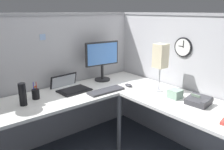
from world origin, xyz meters
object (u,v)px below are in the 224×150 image
monitor (102,58)px  pen_cup (36,94)px  laptop (70,87)px  thermos_flask (23,94)px  keyboard (106,91)px  desk_lamp_paper (160,57)px  wall_clock (183,47)px  computer_mouse (129,85)px  tissue_box (175,94)px  office_phone (199,101)px

monitor → pen_cup: monitor is taller
laptop → thermos_flask: bearing=-166.4°
keyboard → desk_lamp_paper: bearing=-34.8°
monitor → pen_cup: size_ratio=2.78×
keyboard → desk_lamp_paper: 0.70m
thermos_flask → wall_clock: size_ratio=1.00×
laptop → keyboard: laptop is taller
pen_cup → desk_lamp_paper: bearing=-28.4°
computer_mouse → pen_cup: 1.05m
tissue_box → desk_lamp_paper: bearing=79.5°
keyboard → office_phone: office_phone is taller
computer_mouse → desk_lamp_paper: bearing=-62.3°
office_phone → monitor: bearing=100.7°
pen_cup → wall_clock: wall_clock is taller
keyboard → office_phone: size_ratio=1.98×
desk_lamp_paper → tissue_box: 0.43m
monitor → office_phone: (0.23, -1.23, -0.26)m
thermos_flask → tissue_box: 1.51m
laptop → computer_mouse: size_ratio=3.88×
computer_mouse → tissue_box: bearing=-78.2°
laptop → office_phone: (0.74, -1.19, 0.01)m
monitor → thermos_flask: (-1.08, -0.18, -0.18)m
laptop → tissue_box: laptop is taller
keyboard → pen_cup: size_ratio=2.39×
wall_clock → computer_mouse: bearing=138.0°
keyboard → pen_cup: 0.75m
wall_clock → thermos_flask: bearing=158.5°
pen_cup → desk_lamp_paper: (1.17, -0.63, 0.33)m
office_phone → thermos_flask: bearing=141.2°
office_phone → desk_lamp_paper: size_ratio=0.41×
laptop → keyboard: (0.27, -0.34, -0.01)m
keyboard → thermos_flask: (-0.84, 0.20, 0.10)m
tissue_box → monitor: bearing=101.8°
monitor → thermos_flask: size_ratio=2.27×
pen_cup → laptop: bearing=6.9°
thermos_flask → wall_clock: bearing=-21.5°
wall_clock → laptop: bearing=143.4°
keyboard → desk_lamp_paper: desk_lamp_paper is taller
keyboard → tissue_box: tissue_box is taller
thermos_flask → office_phone: 1.68m
laptop → pen_cup: bearing=-173.1°
laptop → computer_mouse: (0.59, -0.37, -0.01)m
monitor → office_phone: size_ratio=2.31×
computer_mouse → thermos_flask: 1.19m
monitor → laptop: 0.57m
keyboard → thermos_flask: size_ratio=1.95×
thermos_flask → wall_clock: wall_clock is taller
computer_mouse → desk_lamp_paper: (0.17, -0.32, 0.37)m
keyboard → desk_lamp_paper: size_ratio=0.81×
laptop → desk_lamp_paper: (0.75, -0.68, 0.36)m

